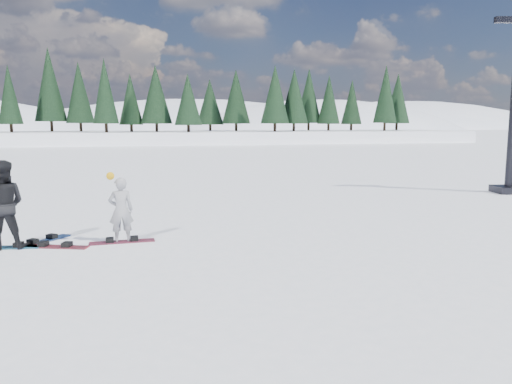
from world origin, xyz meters
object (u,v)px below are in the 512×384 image
(snowboard_loose_b, at_px, (55,247))
(snowboard_loose_a, at_px, (43,241))
(snowboarder_woman, at_px, (121,210))
(snowboarder_man, at_px, (3,205))

(snowboard_loose_b, height_order, snowboard_loose_a, same)
(snowboarder_woman, relative_size, snowboard_loose_b, 1.12)
(snowboarder_woman, distance_m, snowboard_loose_a, 2.05)
(snowboard_loose_a, bearing_deg, snowboard_loose_b, -110.97)
(snowboard_loose_b, xyz_separation_m, snowboard_loose_a, (-0.38, 0.61, 0.00))
(snowboarder_man, bearing_deg, snowboard_loose_a, -147.89)
(snowboarder_woman, relative_size, snowboard_loose_a, 1.12)
(snowboard_loose_b, relative_size, snowboard_loose_a, 1.00)
(snowboarder_woman, bearing_deg, snowboarder_man, -6.97)
(snowboard_loose_b, bearing_deg, snowboarder_man, -170.89)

